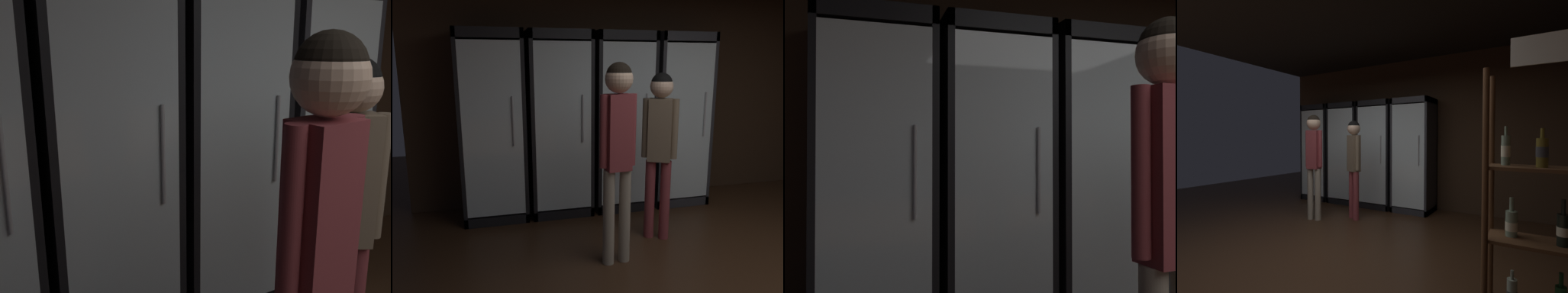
% 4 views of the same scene
% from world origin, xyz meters
% --- Properties ---
extents(wall_back, '(6.00, 0.06, 2.80)m').
position_xyz_m(wall_back, '(0.00, 3.03, 1.40)').
color(wall_back, '#382619').
rests_on(wall_back, ground).
extents(cooler_far_left, '(0.67, 0.62, 2.01)m').
position_xyz_m(cooler_far_left, '(-2.06, 2.73, 0.99)').
color(cooler_far_left, black).
rests_on(cooler_far_left, ground).
extents(cooler_left, '(0.67, 0.62, 2.01)m').
position_xyz_m(cooler_left, '(-1.34, 2.73, 0.98)').
color(cooler_left, black).
rests_on(cooler_left, ground).
extents(cooler_center, '(0.67, 0.62, 2.01)m').
position_xyz_m(cooler_center, '(-0.62, 2.73, 0.98)').
color(cooler_center, black).
rests_on(cooler_center, ground).
extents(cooler_right, '(0.67, 0.62, 2.01)m').
position_xyz_m(cooler_right, '(0.09, 2.73, 0.99)').
color(cooler_right, '#2B2B30').
rests_on(cooler_right, ground).
extents(shopper_near, '(0.30, 0.23, 1.59)m').
position_xyz_m(shopper_near, '(-0.56, 1.73, 1.02)').
color(shopper_near, brown).
rests_on(shopper_near, ground).
extents(shopper_far, '(0.31, 0.22, 1.69)m').
position_xyz_m(shopper_far, '(-1.10, 1.38, 1.09)').
color(shopper_far, gray).
rests_on(shopper_far, ground).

